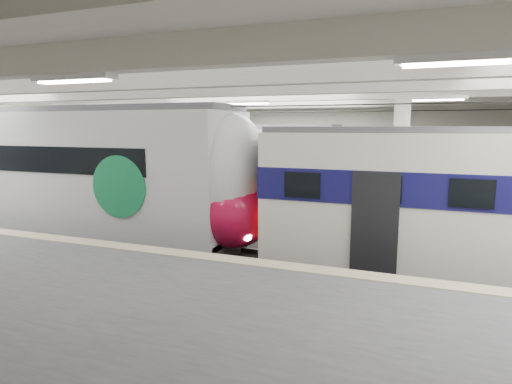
% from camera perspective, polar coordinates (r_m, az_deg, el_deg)
% --- Properties ---
extents(station_hall, '(36.00, 24.00, 5.75)m').
position_cam_1_polar(station_hall, '(11.60, -7.87, 4.31)').
color(station_hall, black).
rests_on(station_hall, ground).
extents(modern_emu, '(15.01, 3.10, 4.78)m').
position_cam_1_polar(modern_emu, '(16.14, -21.29, 1.85)').
color(modern_emu, silver).
rests_on(modern_emu, ground).
extents(older_rer, '(12.34, 2.73, 4.12)m').
position_cam_1_polar(older_rer, '(12.23, 30.44, -1.71)').
color(older_rer, white).
rests_on(older_rer, ground).
extents(far_train, '(13.06, 2.80, 4.20)m').
position_cam_1_polar(far_train, '(19.95, -8.07, 3.08)').
color(far_train, silver).
rests_on(far_train, ground).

